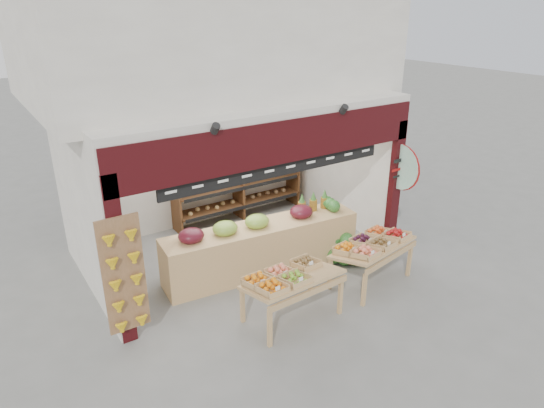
{
  "coord_description": "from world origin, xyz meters",
  "views": [
    {
      "loc": [
        -4.24,
        -7.2,
        4.71
      ],
      "look_at": [
        0.4,
        -0.2,
        1.19
      ],
      "focal_mm": 32.0,
      "sensor_mm": 36.0,
      "label": 1
    }
  ],
  "objects": [
    {
      "name": "display_table_left",
      "position": [
        -0.49,
        -1.94,
        0.75
      ],
      "size": [
        1.55,
        0.91,
        0.98
      ],
      "color": "tan",
      "rests_on": "ground"
    },
    {
      "name": "cardboard_stack",
      "position": [
        -1.21,
        0.21,
        0.21
      ],
      "size": [
        0.93,
        0.67,
        0.58
      ],
      "color": "silver",
      "rests_on": "ground"
    },
    {
      "name": "gift_sign",
      "position": [
        2.75,
        -1.15,
        1.75
      ],
      "size": [
        0.04,
        0.93,
        0.92
      ],
      "color": "#B0DDBF",
      "rests_on": "ground"
    },
    {
      "name": "refrigerator",
      "position": [
        -2.4,
        1.86,
        0.88
      ],
      "size": [
        0.76,
        0.76,
        1.77
      ],
      "primitive_type": "cube",
      "rotation": [
        0.0,
        0.0,
        0.11
      ],
      "color": "silver",
      "rests_on": "ground"
    },
    {
      "name": "banana_board",
      "position": [
        -2.73,
        -1.17,
        1.12
      ],
      "size": [
        0.6,
        0.15,
        1.8
      ],
      "color": "#8E6340",
      "rests_on": "ground"
    },
    {
      "name": "ground",
      "position": [
        0.0,
        0.0,
        0.0
      ],
      "size": [
        60.0,
        60.0,
        0.0
      ],
      "primitive_type": "plane",
      "color": "slate",
      "rests_on": "ground"
    },
    {
      "name": "display_table_right",
      "position": [
        1.41,
        -1.87,
        0.76
      ],
      "size": [
        1.64,
        1.1,
        0.97
      ],
      "color": "tan",
      "rests_on": "ground"
    },
    {
      "name": "back_shelving",
      "position": [
        0.88,
        1.94,
        1.19
      ],
      "size": [
        3.15,
        0.52,
        1.93
      ],
      "color": "brown",
      "rests_on": "ground"
    },
    {
      "name": "mid_counter",
      "position": [
        0.01,
        -0.43,
        0.51
      ],
      "size": [
        3.79,
        1.1,
        1.16
      ],
      "color": "tan",
      "rests_on": "ground"
    },
    {
      "name": "shop_structure",
      "position": [
        0.0,
        1.61,
        3.92
      ],
      "size": [
        6.36,
        5.12,
        5.4
      ],
      "color": "silver",
      "rests_on": "ground"
    },
    {
      "name": "watermelon_pile",
      "position": [
        1.55,
        -1.0,
        0.22
      ],
      "size": [
        0.73,
        0.75,
        0.57
      ],
      "color": "#1B4B19",
      "rests_on": "ground"
    }
  ]
}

